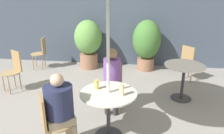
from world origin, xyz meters
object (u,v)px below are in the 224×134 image
object	(u,v)px
bistro_chair_0	(113,82)
potted_plant_1	(147,42)
bistro_chair_3	(14,68)
bistro_chair_4	(41,50)
seated_person_0	(112,76)
cafe_table_near	(108,102)
bistro_chair_1	(50,119)
cafe_table_far	(184,73)
bistro_chair_2	(189,60)
beer_glass_1	(97,85)
potted_plant_0	(88,41)
beer_glass_0	(122,90)
seated_person_1	(61,107)

from	to	relation	value
bistro_chair_0	potted_plant_1	bearing A→B (deg)	70.73
bistro_chair_3	bistro_chair_4	bearing A→B (deg)	122.40
bistro_chair_4	seated_person_0	size ratio (longest dim) A/B	0.73
bistro_chair_3	potted_plant_1	xyz separation A→B (m)	(2.89, 1.71, 0.26)
cafe_table_near	bistro_chair_1	world-z (taller)	bistro_chair_1
cafe_table_near	cafe_table_far	distance (m)	1.93
cafe_table_near	bistro_chair_1	size ratio (longest dim) A/B	0.94
bistro_chair_0	bistro_chair_2	bearing A→B (deg)	39.61
bistro_chair_2	seated_person_0	xyz separation A→B (m)	(-1.65, -1.69, 0.19)
bistro_chair_3	beer_glass_1	distance (m)	2.48
cafe_table_near	seated_person_0	distance (m)	0.72
bistro_chair_2	potted_plant_1	world-z (taller)	potted_plant_1
beer_glass_1	potted_plant_1	size ratio (longest dim) A/B	0.10
beer_glass_1	bistro_chair_2	bearing A→B (deg)	51.80
cafe_table_near	cafe_table_far	world-z (taller)	same
seated_person_0	beer_glass_1	distance (m)	0.63
bistro_chair_3	potted_plant_0	xyz separation A→B (m)	(1.28, 1.66, 0.25)
bistro_chair_2	bistro_chair_3	distance (m)	4.05
cafe_table_far	beer_glass_1	xyz separation A→B (m)	(-1.51, -1.31, 0.24)
beer_glass_1	cafe_table_far	bearing A→B (deg)	41.07
seated_person_0	cafe_table_far	bearing A→B (deg)	24.26
potted_plant_0	beer_glass_1	bearing A→B (deg)	-74.09
cafe_table_far	potted_plant_1	distance (m)	1.82
bistro_chair_2	beer_glass_0	xyz separation A→B (m)	(-1.41, -2.46, 0.30)
bistro_chair_0	seated_person_1	xyz separation A→B (m)	(-0.54, -1.23, 0.15)
cafe_table_far	bistro_chair_4	bearing A→B (deg)	159.52
bistro_chair_2	beer_glass_0	distance (m)	2.85
beer_glass_1	seated_person_0	bearing A→B (deg)	76.04
beer_glass_0	beer_glass_1	size ratio (longest dim) A/B	1.23
potted_plant_0	seated_person_0	bearing A→B (deg)	-66.94
beer_glass_1	potted_plant_0	world-z (taller)	potted_plant_0
bistro_chair_3	bistro_chair_4	world-z (taller)	same
cafe_table_far	potted_plant_0	world-z (taller)	potted_plant_0
bistro_chair_2	seated_person_1	world-z (taller)	seated_person_1
cafe_table_near	bistro_chair_1	xyz separation A→B (m)	(-0.71, -0.46, -0.05)
cafe_table_far	bistro_chair_0	world-z (taller)	bistro_chair_0
seated_person_0	beer_glass_1	world-z (taller)	seated_person_0
bistro_chair_0	bistro_chair_1	world-z (taller)	same
bistro_chair_1	beer_glass_0	xyz separation A→B (m)	(0.91, 0.40, 0.30)
bistro_chair_2	bistro_chair_4	xyz separation A→B (m)	(-3.94, 0.38, 0.00)
cafe_table_far	bistro_chair_1	bearing A→B (deg)	-137.27
bistro_chair_1	seated_person_0	size ratio (longest dim) A/B	0.73
bistro_chair_1	beer_glass_1	distance (m)	0.81
cafe_table_near	bistro_chair_2	size ratio (longest dim) A/B	0.94
cafe_table_near	beer_glass_0	xyz separation A→B (m)	(0.20, -0.07, 0.25)
bistro_chair_4	seated_person_1	xyz separation A→B (m)	(1.74, -3.15, 0.15)
cafe_table_far	bistro_chair_0	size ratio (longest dim) A/B	0.90
bistro_chair_2	bistro_chair_3	bearing A→B (deg)	62.61
cafe_table_far	potted_plant_1	bearing A→B (deg)	113.74
cafe_table_far	seated_person_1	xyz separation A→B (m)	(-1.90, -1.79, 0.11)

